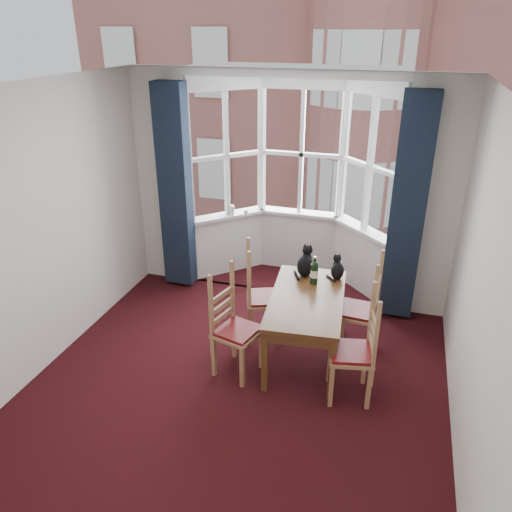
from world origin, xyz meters
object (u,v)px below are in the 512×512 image
at_px(dining_table, 307,305).
at_px(wine_bottle, 314,272).
at_px(chair_right_near, 361,354).
at_px(candle_tall, 232,210).
at_px(chair_left_far, 257,299).
at_px(cat_right, 337,269).
at_px(chair_left_near, 230,330).
at_px(cat_left, 306,264).
at_px(chair_right_far, 366,313).
at_px(candle_short, 246,213).

bearing_deg(dining_table, wine_bottle, 88.35).
xyz_separation_m(chair_right_near, candle_tall, (-2.00, 2.14, 0.47)).
relative_size(dining_table, chair_left_far, 1.55).
bearing_deg(chair_right_near, candle_tall, 133.00).
bearing_deg(cat_right, wine_bottle, -137.98).
height_order(chair_left_near, wine_bottle, wine_bottle).
height_order(chair_left_near, chair_left_far, same).
bearing_deg(wine_bottle, cat_left, 126.80).
relative_size(cat_left, cat_right, 1.29).
relative_size(dining_table, chair_right_near, 1.55).
relative_size(dining_table, cat_left, 4.06).
bearing_deg(cat_right, dining_table, -114.00).
bearing_deg(cat_right, cat_left, -176.30).
height_order(chair_right_near, cat_left, cat_left).
distance_m(dining_table, cat_right, 0.59).
bearing_deg(cat_right, chair_right_far, -34.09).
xyz_separation_m(chair_left_near, wine_bottle, (0.69, 0.75, 0.39)).
relative_size(dining_table, chair_right_far, 1.55).
bearing_deg(chair_left_near, cat_right, 46.20).
xyz_separation_m(cat_right, candle_tall, (-1.62, 1.16, 0.12)).
xyz_separation_m(chair_left_near, candle_tall, (-0.71, 2.11, 0.47)).
xyz_separation_m(chair_right_far, candle_short, (-1.79, 1.43, 0.44)).
distance_m(dining_table, chair_left_far, 0.66).
xyz_separation_m(chair_right_far, cat_left, (-0.71, 0.22, 0.38)).
height_order(chair_right_near, candle_short, candle_short).
bearing_deg(dining_table, candle_short, 125.19).
relative_size(wine_bottle, candle_tall, 2.28).
xyz_separation_m(chair_right_near, cat_left, (-0.73, 0.96, 0.38)).
distance_m(cat_right, wine_bottle, 0.30).
bearing_deg(dining_table, chair_right_far, 24.59).
relative_size(cat_left, wine_bottle, 1.12).
xyz_separation_m(chair_left_far, chair_right_far, (1.19, 0.05, 0.00)).
bearing_deg(cat_left, chair_right_near, -52.77).
height_order(cat_right, candle_tall, candle_tall).
bearing_deg(candle_tall, wine_bottle, -44.11).
distance_m(dining_table, wine_bottle, 0.39).
xyz_separation_m(wine_bottle, candle_short, (-1.21, 1.38, 0.06)).
relative_size(chair_left_far, candle_short, 10.76).
distance_m(chair_left_near, chair_right_near, 1.29).
bearing_deg(chair_left_near, candle_short, 103.58).
bearing_deg(cat_left, dining_table, -76.06).
distance_m(chair_right_near, chair_right_far, 0.74).
height_order(chair_left_near, cat_right, cat_right).
relative_size(chair_right_far, cat_left, 2.61).
distance_m(cat_right, candle_tall, 1.99).
distance_m(chair_left_near, chair_left_far, 0.66).
height_order(cat_left, wine_bottle, cat_left).
distance_m(cat_right, candle_short, 1.86).
height_order(chair_right_near, chair_right_far, same).
height_order(chair_left_near, candle_tall, candle_tall).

